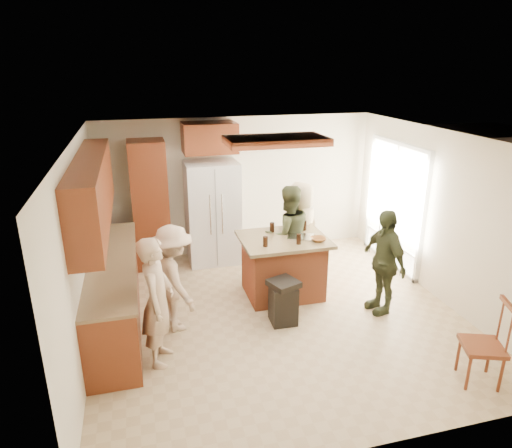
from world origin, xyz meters
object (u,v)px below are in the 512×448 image
object	(u,v)px
person_side_right	(384,261)
kitchen_island	(283,266)
person_counter	(174,279)
person_front_left	(157,302)
refrigerator	(213,213)
person_behind_right	(300,229)
person_behind_left	(288,236)
trash_bin	(283,301)
spindle_chair	(484,346)

from	to	relation	value
person_side_right	kitchen_island	distance (m)	1.48
person_counter	person_front_left	bearing A→B (deg)	142.00
refrigerator	person_front_left	bearing A→B (deg)	-111.98
person_behind_right	person_counter	xyz separation A→B (m)	(-2.16, -1.15, -0.07)
person_behind_left	trash_bin	xyz separation A→B (m)	(-0.42, -1.12, -0.50)
kitchen_island	refrigerator	bearing A→B (deg)	117.51
refrigerator	spindle_chair	bearing A→B (deg)	-60.42
refrigerator	kitchen_island	world-z (taller)	refrigerator
person_front_left	trash_bin	xyz separation A→B (m)	(1.68, 0.44, -0.47)
kitchen_island	spindle_chair	xyz separation A→B (m)	(1.50, -2.52, -0.02)
refrigerator	spindle_chair	xyz separation A→B (m)	(2.31, -4.07, -0.45)
person_front_left	person_side_right	xyz separation A→B (m)	(3.13, 0.40, -0.03)
person_behind_right	kitchen_island	xyz separation A→B (m)	(-0.49, -0.61, -0.32)
refrigerator	trash_bin	distance (m)	2.46
person_counter	person_behind_right	bearing A→B (deg)	-80.00
person_side_right	spindle_chair	distance (m)	1.76
person_behind_right	spindle_chair	bearing A→B (deg)	82.51
person_side_right	refrigerator	world-z (taller)	refrigerator
person_front_left	person_side_right	bearing A→B (deg)	-68.62
person_behind_left	refrigerator	bearing A→B (deg)	-56.35
spindle_chair	person_counter	bearing A→B (deg)	148.10
person_behind_right	person_side_right	world-z (taller)	person_behind_right
person_behind_left	trash_bin	bearing A→B (deg)	63.88
kitchen_island	trash_bin	distance (m)	0.83
trash_bin	spindle_chair	size ratio (longest dim) A/B	0.63
person_side_right	person_counter	bearing A→B (deg)	-100.73
person_counter	trash_bin	distance (m)	1.51
person_behind_right	kitchen_island	bearing A→B (deg)	26.00
person_counter	kitchen_island	bearing A→B (deg)	-90.15
person_behind_left	person_behind_right	xyz separation A→B (m)	(0.31, 0.27, -0.02)
person_side_right	person_counter	distance (m)	2.90
person_behind_left	person_counter	distance (m)	2.05
refrigerator	spindle_chair	world-z (taller)	refrigerator
person_front_left	refrigerator	distance (m)	2.98
person_front_left	trash_bin	bearing A→B (deg)	-61.33
person_behind_right	trash_bin	distance (m)	1.64
person_front_left	person_behind_left	xyz separation A→B (m)	(2.10, 1.55, 0.03)
person_side_right	spindle_chair	bearing A→B (deg)	4.54
trash_bin	spindle_chair	bearing A→B (deg)	-44.83
kitchen_island	person_counter	bearing A→B (deg)	-162.13
person_side_right	person_front_left	bearing A→B (deg)	-87.99
person_side_right	kitchen_island	world-z (taller)	person_side_right
person_counter	person_side_right	bearing A→B (deg)	-113.46
person_behind_left	trash_bin	size ratio (longest dim) A/B	2.60
person_behind_right	person_side_right	size ratio (longest dim) A/B	1.05
person_behind_left	spindle_chair	xyz separation A→B (m)	(1.33, -2.86, -0.36)
person_behind_left	refrigerator	size ratio (longest dim) A/B	0.91
person_behind_right	kitchen_island	distance (m)	0.84
person_behind_left	kitchen_island	distance (m)	0.51
person_front_left	person_behind_right	size ratio (longest dim) A/B	0.99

